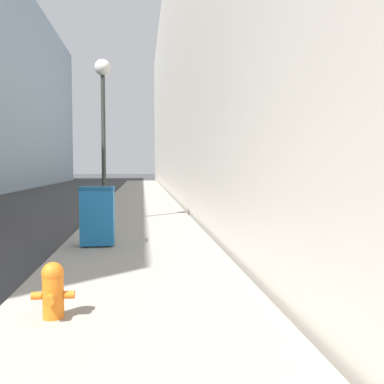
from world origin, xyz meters
TOP-DOWN VIEW (x-y plane):
  - sidewalk_right at (4.91, 18.00)m, footprint 3.41×60.00m
  - building_right_stone at (12.71, 26.00)m, footprint 12.00×60.00m
  - fire_hydrant at (3.95, 1.46)m, footprint 0.48×0.36m
  - trash_bin at (4.00, 5.94)m, footprint 0.73×0.58m
  - lamppost at (3.77, 10.20)m, footprint 0.49×0.49m

SIDE VIEW (x-z plane):
  - sidewalk_right at x=4.91m, z-range 0.00..0.15m
  - fire_hydrant at x=3.95m, z-range 0.16..0.81m
  - trash_bin at x=4.00m, z-range 0.16..1.46m
  - lamppost at x=3.77m, z-range 1.15..6.19m
  - building_right_stone at x=12.71m, z-range 0.00..15.94m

